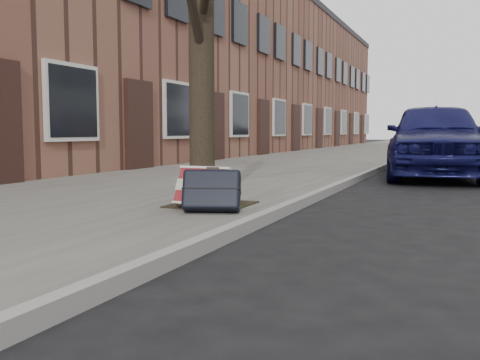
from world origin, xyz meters
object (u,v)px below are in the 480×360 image
at_px(suitcase_navy, 212,190).
at_px(suitcase_red, 204,188).
at_px(car_near_mid, 438,140).
at_px(car_near_front, 434,139).

bearing_deg(suitcase_navy, suitcase_red, 117.54).
height_order(suitcase_navy, car_near_mid, car_near_mid).
xyz_separation_m(suitcase_navy, car_near_mid, (1.52, 14.49, 0.31)).
relative_size(suitcase_navy, car_near_front, 0.13).
height_order(suitcase_red, suitcase_navy, suitcase_navy).
xyz_separation_m(suitcase_red, car_near_mid, (1.68, 14.33, 0.31)).
bearing_deg(car_near_front, suitcase_navy, -111.29).
bearing_deg(car_near_mid, suitcase_red, -96.54).
bearing_deg(suitcase_navy, car_near_front, 56.45).
distance_m(suitcase_red, car_near_mid, 14.43).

